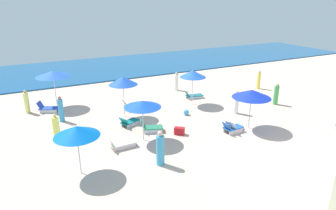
{
  "coord_description": "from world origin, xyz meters",
  "views": [
    {
      "loc": [
        -11.01,
        -8.54,
        7.51
      ],
      "look_at": [
        -2.63,
        8.0,
        0.83
      ],
      "focal_mm": 32.07,
      "sensor_mm": 36.0,
      "label": 1
    }
  ],
  "objects_px": {
    "lounge_chair_2_0": "(151,127)",
    "lounge_chair_0_0": "(232,128)",
    "lounge_chair_2_1": "(121,144)",
    "umbrella_3": "(77,131)",
    "beachgoer_3": "(56,128)",
    "umbrella_0": "(252,94)",
    "lounge_chair_6_0": "(193,95)",
    "umbrella_2": "(142,104)",
    "umbrella_4": "(53,74)",
    "lounge_chair_4_0": "(48,108)",
    "umbrella_6": "(193,74)",
    "cooler_box_1": "(179,131)",
    "lounge_chair_1_0": "(129,122)",
    "lounge_chair_0_1": "(233,126)",
    "beachgoer_2": "(160,149)",
    "lounge_chair_1_1": "(132,106)",
    "beachgoer_5": "(276,94)",
    "beachgoer_0": "(176,82)",
    "beachgoer_4": "(259,80)",
    "beach_ball_0": "(186,112)",
    "umbrella_1": "(123,81)",
    "beachgoer_6": "(27,102)",
    "beachgoer_7": "(61,110)"
  },
  "relations": [
    {
      "from": "umbrella_1",
      "to": "lounge_chair_1_1",
      "type": "relative_size",
      "value": 1.86
    },
    {
      "from": "lounge_chair_0_1",
      "to": "umbrella_1",
      "type": "distance_m",
      "value": 7.47
    },
    {
      "from": "lounge_chair_1_0",
      "to": "umbrella_4",
      "type": "height_order",
      "value": "umbrella_4"
    },
    {
      "from": "umbrella_0",
      "to": "lounge_chair_2_1",
      "type": "bearing_deg",
      "value": 172.53
    },
    {
      "from": "umbrella_0",
      "to": "lounge_chair_4_0",
      "type": "distance_m",
      "value": 13.64
    },
    {
      "from": "lounge_chair_1_0",
      "to": "lounge_chair_1_1",
      "type": "xyz_separation_m",
      "value": [
        1.18,
        2.6,
        0.03
      ]
    },
    {
      "from": "lounge_chair_1_0",
      "to": "beachgoer_4",
      "type": "xyz_separation_m",
      "value": [
        12.77,
        2.5,
        0.52
      ]
    },
    {
      "from": "lounge_chair_0_0",
      "to": "lounge_chair_6_0",
      "type": "xyz_separation_m",
      "value": [
        1.28,
        6.47,
        -0.06
      ]
    },
    {
      "from": "lounge_chair_2_1",
      "to": "umbrella_3",
      "type": "bearing_deg",
      "value": 119.31
    },
    {
      "from": "umbrella_2",
      "to": "umbrella_4",
      "type": "distance_m",
      "value": 8.62
    },
    {
      "from": "umbrella_6",
      "to": "beachgoer_4",
      "type": "xyz_separation_m",
      "value": [
        7.23,
        0.87,
        -1.55
      ]
    },
    {
      "from": "beachgoer_6",
      "to": "cooler_box_1",
      "type": "relative_size",
      "value": 2.77
    },
    {
      "from": "umbrella_6",
      "to": "cooler_box_1",
      "type": "xyz_separation_m",
      "value": [
        -3.37,
        -4.16,
        -2.11
      ]
    },
    {
      "from": "umbrella_6",
      "to": "beach_ball_0",
      "type": "relative_size",
      "value": 6.69
    },
    {
      "from": "umbrella_2",
      "to": "lounge_chair_1_1",
      "type": "bearing_deg",
      "value": 76.68
    },
    {
      "from": "umbrella_3",
      "to": "beachgoer_2",
      "type": "height_order",
      "value": "umbrella_3"
    },
    {
      "from": "umbrella_0",
      "to": "lounge_chair_6_0",
      "type": "height_order",
      "value": "umbrella_0"
    },
    {
      "from": "umbrella_2",
      "to": "beach_ball_0",
      "type": "xyz_separation_m",
      "value": [
        4.02,
        2.2,
        -1.94
      ]
    },
    {
      "from": "umbrella_1",
      "to": "umbrella_3",
      "type": "relative_size",
      "value": 1.18
    },
    {
      "from": "umbrella_0",
      "to": "beachgoer_4",
      "type": "height_order",
      "value": "umbrella_0"
    },
    {
      "from": "lounge_chair_0_0",
      "to": "lounge_chair_2_0",
      "type": "distance_m",
      "value": 4.77
    },
    {
      "from": "beachgoer_0",
      "to": "lounge_chair_1_1",
      "type": "bearing_deg",
      "value": 111.88
    },
    {
      "from": "lounge_chair_2_0",
      "to": "lounge_chair_0_0",
      "type": "bearing_deg",
      "value": -99.17
    },
    {
      "from": "beachgoer_6",
      "to": "beachgoer_7",
      "type": "relative_size",
      "value": 0.97
    },
    {
      "from": "umbrella_1",
      "to": "umbrella_6",
      "type": "relative_size",
      "value": 1.06
    },
    {
      "from": "beachgoer_3",
      "to": "beachgoer_5",
      "type": "height_order",
      "value": "beachgoer_5"
    },
    {
      "from": "lounge_chair_2_1",
      "to": "beachgoer_3",
      "type": "relative_size",
      "value": 1.0
    },
    {
      "from": "beachgoer_0",
      "to": "cooler_box_1",
      "type": "distance_m",
      "value": 8.82
    },
    {
      "from": "umbrella_0",
      "to": "umbrella_4",
      "type": "height_order",
      "value": "umbrella_4"
    },
    {
      "from": "umbrella_3",
      "to": "lounge_chair_6_0",
      "type": "xyz_separation_m",
      "value": [
        10.12,
        6.86,
        -1.86
      ]
    },
    {
      "from": "umbrella_1",
      "to": "cooler_box_1",
      "type": "height_order",
      "value": "umbrella_1"
    },
    {
      "from": "umbrella_1",
      "to": "beachgoer_5",
      "type": "distance_m",
      "value": 11.25
    },
    {
      "from": "lounge_chair_0_0",
      "to": "beach_ball_0",
      "type": "height_order",
      "value": "lounge_chair_0_0"
    },
    {
      "from": "beachgoer_3",
      "to": "lounge_chair_2_1",
      "type": "bearing_deg",
      "value": -176.55
    },
    {
      "from": "umbrella_2",
      "to": "umbrella_0",
      "type": "bearing_deg",
      "value": -12.06
    },
    {
      "from": "umbrella_2",
      "to": "lounge_chair_6_0",
      "type": "distance_m",
      "value": 8.3
    },
    {
      "from": "lounge_chair_0_1",
      "to": "beachgoer_2",
      "type": "height_order",
      "value": "beachgoer_2"
    },
    {
      "from": "lounge_chair_2_0",
      "to": "beachgoer_5",
      "type": "height_order",
      "value": "beachgoer_5"
    },
    {
      "from": "beachgoer_4",
      "to": "beach_ball_0",
      "type": "bearing_deg",
      "value": 13.83
    },
    {
      "from": "umbrella_1",
      "to": "lounge_chair_1_0",
      "type": "xyz_separation_m",
      "value": [
        -0.27,
        -1.58,
        -2.21
      ]
    },
    {
      "from": "umbrella_1",
      "to": "lounge_chair_4_0",
      "type": "bearing_deg",
      "value": 144.48
    },
    {
      "from": "lounge_chair_4_0",
      "to": "beachgoer_3",
      "type": "relative_size",
      "value": 1.02
    },
    {
      "from": "beachgoer_6",
      "to": "umbrella_4",
      "type": "bearing_deg",
      "value": -34.45
    },
    {
      "from": "umbrella_0",
      "to": "lounge_chair_1_0",
      "type": "distance_m",
      "value": 7.58
    },
    {
      "from": "lounge_chair_0_1",
      "to": "lounge_chair_0_0",
      "type": "bearing_deg",
      "value": 99.89
    },
    {
      "from": "lounge_chair_4_0",
      "to": "umbrella_6",
      "type": "relative_size",
      "value": 0.6
    },
    {
      "from": "lounge_chair_1_0",
      "to": "cooler_box_1",
      "type": "distance_m",
      "value": 3.33
    },
    {
      "from": "beachgoer_4",
      "to": "cooler_box_1",
      "type": "distance_m",
      "value": 11.74
    },
    {
      "from": "lounge_chair_0_1",
      "to": "cooler_box_1",
      "type": "distance_m",
      "value": 3.26
    },
    {
      "from": "lounge_chair_1_0",
      "to": "lounge_chair_2_1",
      "type": "xyz_separation_m",
      "value": [
        -1.37,
        -2.59,
        0.0
      ]
    }
  ]
}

